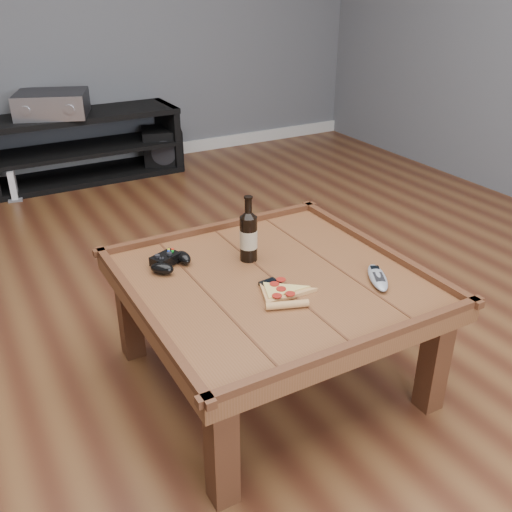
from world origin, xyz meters
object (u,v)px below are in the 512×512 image
coffee_table (272,292)px  game_console (13,185)px  beer_bottle (249,235)px  smartphone (276,288)px  remote_control (378,277)px  av_receiver (52,104)px  game_controller (170,261)px  pizza_slice (282,293)px  subwoofer (163,148)px  media_console (84,147)px

coffee_table → game_console: 2.64m
beer_bottle → smartphone: size_ratio=2.06×
remote_control → av_receiver: 2.99m
game_controller → pizza_slice: size_ratio=0.59×
coffee_table → game_controller: (-0.29, 0.26, 0.08)m
pizza_slice → av_receiver: (-0.15, 2.87, 0.12)m
subwoofer → media_console: bearing=-163.7°
pizza_slice → media_console: bearing=109.1°
remote_control → av_receiver: bearing=127.8°
pizza_slice → smartphone: size_ratio=2.36×
media_console → av_receiver: (-0.18, -0.01, 0.34)m
remote_control → beer_bottle: bearing=158.8°
subwoofer → game_console: 1.19m
remote_control → av_receiver: av_receiver is taller
media_console → pizza_slice: size_ratio=4.76×
av_receiver → game_controller: bearing=-71.8°
av_receiver → pizza_slice: bearing=-66.4°
game_controller → subwoofer: bearing=46.8°
remote_control → av_receiver: size_ratio=0.34×
pizza_slice → game_console: pizza_slice is taller
av_receiver → remote_control: bearing=-59.8°
coffee_table → game_console: coffee_table is taller
coffee_table → media_console: media_console is taller
beer_bottle → media_console: bearing=89.9°
beer_bottle → subwoofer: size_ratio=0.66×
coffee_table → smartphone: bearing=-113.6°
smartphone → subwoofer: 2.90m
coffee_table → remote_control: size_ratio=5.15×
beer_bottle → av_receiver: beer_bottle is taller
coffee_table → game_controller: game_controller is taller
media_console → beer_bottle: size_ratio=5.46×
pizza_slice → smartphone: pizza_slice is taller
remote_control → subwoofer: remote_control is taller
pizza_slice → remote_control: bearing=7.0°
media_console → beer_bottle: (-0.00, -2.58, 0.31)m
coffee_table → media_console: bearing=90.0°
game_console → media_console: bearing=28.5°
game_controller → media_console: bearing=60.1°
smartphone → subwoofer: size_ratio=0.32×
coffee_table → pizza_slice: 0.14m
av_receiver → subwoofer: av_receiver is taller
coffee_table → pizza_slice: bearing=-106.5°
remote_control → game_console: bearing=135.8°
av_receiver → coffee_table: bearing=-65.5°
coffee_table → game_console: (-0.56, 2.57, -0.30)m
game_console → remote_control: bearing=-62.0°
subwoofer → coffee_table: bearing=-85.4°
game_controller → beer_bottle: bearing=-40.7°
coffee_table → remote_control: bearing=-32.7°
coffee_table → pizza_slice: pizza_slice is taller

